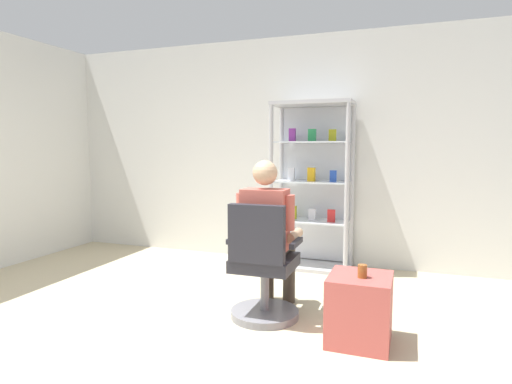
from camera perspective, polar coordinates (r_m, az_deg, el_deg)
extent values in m
plane|color=#C6B793|center=(2.93, -14.33, -22.66)|extent=(7.20, 7.20, 0.00)
cube|color=silver|center=(5.32, 3.94, 5.47)|extent=(6.00, 0.10, 2.70)
cylinder|color=#B7B7BC|center=(4.86, 1.98, 0.72)|extent=(0.05, 0.05, 1.90)
cylinder|color=#B7B7BC|center=(4.67, 11.94, 0.38)|extent=(0.05, 0.05, 1.90)
cylinder|color=#B7B7BC|center=(5.25, 3.34, 1.10)|extent=(0.05, 0.05, 1.90)
cylinder|color=#B7B7BC|center=(5.07, 12.59, 0.79)|extent=(0.05, 0.05, 1.90)
cube|color=#B7B7BC|center=(4.95, 7.54, 11.55)|extent=(0.90, 0.45, 0.04)
cube|color=#B7B7BC|center=(5.11, 7.25, -9.68)|extent=(0.90, 0.45, 0.04)
cube|color=silver|center=(5.15, 7.92, 0.96)|extent=(0.84, 0.02, 1.80)
cube|color=silver|center=(5.00, 7.33, -3.81)|extent=(0.82, 0.39, 0.02)
cube|color=#999919|center=(5.08, 4.89, -2.68)|extent=(0.09, 0.04, 0.15)
cube|color=silver|center=(5.01, 7.45, -2.95)|extent=(0.08, 0.05, 0.13)
cube|color=red|center=(4.89, 9.93, -3.12)|extent=(0.08, 0.03, 0.14)
cube|color=silver|center=(4.94, 7.40, 1.34)|extent=(0.82, 0.39, 0.02)
cube|color=silver|center=(5.01, 4.69, 2.36)|extent=(0.08, 0.04, 0.15)
cube|color=gold|center=(4.93, 7.34, 2.33)|extent=(0.09, 0.06, 0.15)
cube|color=#264CB2|center=(4.88, 10.18, 2.09)|extent=(0.08, 0.05, 0.13)
cube|color=silver|center=(4.92, 7.47, 6.56)|extent=(0.82, 0.39, 0.02)
cube|color=purple|center=(5.00, 4.83, 7.53)|extent=(0.08, 0.05, 0.15)
cube|color=#268C4C|center=(4.92, 7.43, 7.46)|extent=(0.09, 0.04, 0.14)
cube|color=#999919|center=(4.84, 10.08, 7.40)|extent=(0.09, 0.05, 0.13)
cylinder|color=slate|center=(3.68, 1.16, -15.76)|extent=(0.56, 0.56, 0.06)
cylinder|color=slate|center=(3.61, 1.17, -12.74)|extent=(0.07, 0.07, 0.41)
cube|color=#26262D|center=(3.55, 1.18, -9.29)|extent=(0.49, 0.49, 0.10)
cube|color=#26262D|center=(3.29, 0.06, -5.58)|extent=(0.44, 0.09, 0.45)
cube|color=#26262D|center=(3.44, 5.34, -6.73)|extent=(0.05, 0.30, 0.04)
cube|color=#26262D|center=(3.59, -2.79, -6.16)|extent=(0.05, 0.30, 0.04)
cylinder|color=#3F382D|center=(3.68, 3.64, -7.14)|extent=(0.15, 0.40, 0.14)
cylinder|color=#3F382D|center=(3.94, 4.40, -10.47)|extent=(0.11, 0.11, 0.56)
cylinder|color=#3F382D|center=(3.74, 0.66, -6.92)|extent=(0.15, 0.40, 0.14)
cylinder|color=#3F382D|center=(3.99, 1.58, -10.23)|extent=(0.11, 0.11, 0.56)
cube|color=#BF594C|center=(3.47, 1.19, -3.71)|extent=(0.36, 0.23, 0.50)
sphere|color=tan|center=(3.43, 1.20, 2.56)|extent=(0.20, 0.20, 0.20)
cylinder|color=#BF594C|center=(3.41, 4.40, -2.73)|extent=(0.09, 0.09, 0.28)
cylinder|color=tan|center=(3.62, 5.10, -5.76)|extent=(0.09, 0.30, 0.08)
cylinder|color=#BF594C|center=(3.53, -1.91, -2.41)|extent=(0.09, 0.09, 0.28)
cylinder|color=tan|center=(3.73, -0.90, -5.38)|extent=(0.09, 0.30, 0.08)
cube|color=#B24C47|center=(3.27, 13.54, -14.82)|extent=(0.43, 0.45, 0.49)
cylinder|color=brown|center=(3.13, 13.90, -10.13)|extent=(0.07, 0.07, 0.09)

